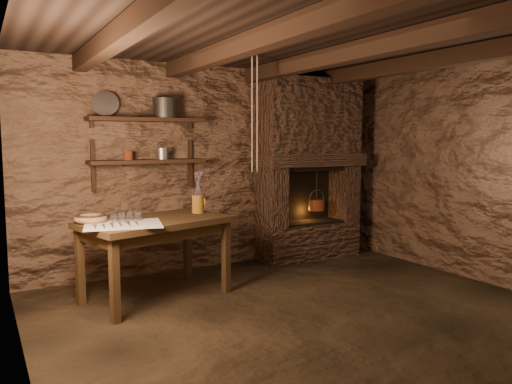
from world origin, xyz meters
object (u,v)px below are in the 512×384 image
iron_stockpot (165,109)px  red_pot (316,204)px  work_table (156,256)px  stoneware_jug (198,195)px  wooden_bowl (91,219)px

iron_stockpot → red_pot: size_ratio=0.49×
work_table → iron_stockpot: iron_stockpot is taller
work_table → red_pot: red_pot is taller
stoneware_jug → iron_stockpot: size_ratio=1.63×
work_table → wooden_bowl: bearing=157.6°
iron_stockpot → red_pot: iron_stockpot is taller
wooden_bowl → iron_stockpot: iron_stockpot is taller
stoneware_jug → wooden_bowl: size_ratio=1.42×
wooden_bowl → iron_stockpot: size_ratio=1.15×
wooden_bowl → work_table: bearing=-7.4°
wooden_bowl → iron_stockpot: bearing=34.7°
red_pot → wooden_bowl: bearing=-169.6°
stoneware_jug → iron_stockpot: (-0.14, 0.57, 0.90)m
work_table → wooden_bowl: wooden_bowl is taller
work_table → iron_stockpot: (0.37, 0.74, 1.45)m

